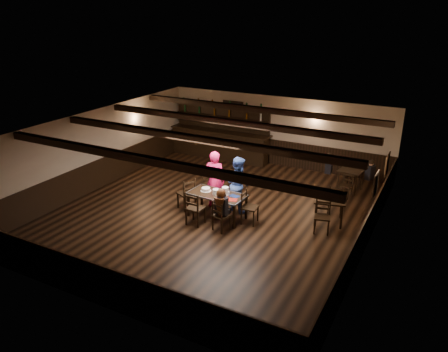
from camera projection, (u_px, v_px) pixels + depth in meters
The scene contains 25 objects.
ground at pixel (214, 212), 13.28m from camera, with size 10.00×10.00×0.00m, color black.
room_shell at pixel (215, 158), 12.68m from camera, with size 9.02×10.02×2.71m.
dining_table at pixel (217, 196), 12.75m from camera, with size 1.73×0.93×0.75m.
chair_near_left at pixel (194, 206), 12.31m from camera, with size 0.47×0.45×1.00m.
chair_near_right at pixel (219, 214), 12.00m from camera, with size 0.52×0.50×0.89m.
chair_end_left at pixel (188, 192), 13.29m from camera, with size 0.60×0.61×1.01m.
chair_end_right at pixel (247, 204), 12.48m from camera, with size 0.48×0.50×0.97m.
chair_far_pushed at pixel (208, 183), 14.32m from camera, with size 0.49×0.49×0.77m.
woman_pink at pixel (215, 179), 13.37m from camera, with size 0.66×0.43×1.81m, color #DC2381.
man_blue at pixel (238, 184), 13.16m from camera, with size 0.83×0.65×1.72m, color navy.
seated_person at pixel (221, 203), 11.92m from camera, with size 0.34×0.51×0.83m.
cake at pixel (206, 190), 12.91m from camera, with size 0.32×0.32×0.10m.
plate_stack_a at pixel (216, 192), 12.62m from camera, with size 0.19×0.19×0.18m, color white.
plate_stack_b at pixel (225, 191), 12.64m from camera, with size 0.19×0.19×0.23m, color white.
tea_light at pixel (221, 193), 12.75m from camera, with size 0.05×0.05×0.06m.
salt_shaker at pixel (227, 196), 12.45m from camera, with size 0.04×0.04×0.09m, color silver.
pepper_shaker at pixel (228, 197), 12.42m from camera, with size 0.04×0.04×0.09m, color #A5A8AD.
drink_glass at pixel (228, 193), 12.64m from camera, with size 0.06×0.06×0.10m, color silver.
menu_red at pixel (231, 200), 12.34m from camera, with size 0.34×0.24×0.00m, color maroon.
menu_blue at pixel (234, 196), 12.57m from camera, with size 0.28×0.19×0.00m, color #0F1D4C.
bar_counter at pixel (220, 140), 17.93m from camera, with size 4.38×0.70×2.20m.
back_table_a at pixel (330, 201), 12.47m from camera, with size 1.04×1.04×0.75m.
back_table_b at pixel (351, 173), 14.63m from camera, with size 0.84×0.84×0.75m.
bg_patron_left at pixel (329, 163), 15.03m from camera, with size 0.23×0.35×0.70m.
bg_patron_right at pixel (370, 169), 14.47m from camera, with size 0.30×0.38×0.68m.
Camera 1 is at (5.88, -10.44, 5.84)m, focal length 35.00 mm.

